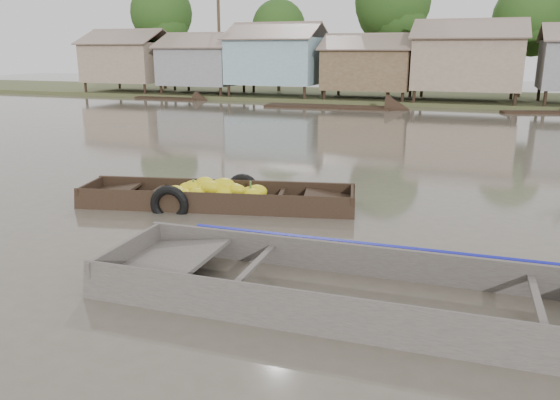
% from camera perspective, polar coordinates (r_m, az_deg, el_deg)
% --- Properties ---
extents(ground, '(120.00, 120.00, 0.00)m').
position_cam_1_polar(ground, '(9.82, -1.81, -5.48)').
color(ground, '#534D3F').
rests_on(ground, ground).
extents(riverbank, '(120.00, 12.47, 10.22)m').
position_cam_1_polar(riverbank, '(40.39, 19.87, 13.97)').
color(riverbank, '#384723').
rests_on(riverbank, ground).
extents(banana_boat, '(6.52, 2.82, 0.91)m').
position_cam_1_polar(banana_boat, '(12.77, -7.03, 0.34)').
color(banana_boat, black).
rests_on(banana_boat, ground).
extents(viewer_boat, '(8.47, 2.40, 0.68)m').
position_cam_1_polar(viewer_boat, '(7.95, 10.83, -10.39)').
color(viewer_boat, '#423C38').
rests_on(viewer_boat, ground).
extents(distant_boats, '(46.51, 14.97, 0.35)m').
position_cam_1_polar(distant_boats, '(31.54, 15.15, 8.47)').
color(distant_boats, black).
rests_on(distant_boats, ground).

